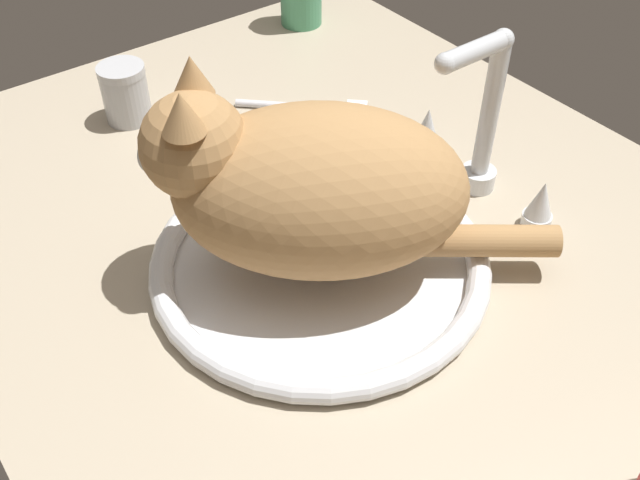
# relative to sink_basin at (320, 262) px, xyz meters

# --- Properties ---
(countertop) EXTENTS (1.11, 0.78, 0.03)m
(countertop) POSITION_rel_sink_basin_xyz_m (0.02, 0.06, -0.03)
(countertop) COLOR #B7A88E
(countertop) RESTS_ON ground
(sink_basin) EXTENTS (0.34, 0.34, 0.02)m
(sink_basin) POSITION_rel_sink_basin_xyz_m (0.00, 0.00, 0.00)
(sink_basin) COLOR white
(sink_basin) RESTS_ON countertop
(faucet) EXTENTS (0.21, 0.11, 0.19)m
(faucet) POSITION_rel_sink_basin_xyz_m (0.00, 0.22, 0.07)
(faucet) COLOR silver
(faucet) RESTS_ON countertop
(cat) EXTENTS (0.31, 0.36, 0.20)m
(cat) POSITION_rel_sink_basin_xyz_m (-0.01, -0.01, 0.10)
(cat) COLOR tan
(cat) RESTS_ON sink_basin
(metal_jar) EXTENTS (0.06, 0.06, 0.07)m
(metal_jar) POSITION_rel_sink_basin_xyz_m (-0.37, -0.03, 0.03)
(metal_jar) COLOR #B2B5BA
(metal_jar) RESTS_ON countertop
(toothbrush) EXTENTS (0.13, 0.13, 0.02)m
(toothbrush) POSITION_rel_sink_basin_xyz_m (-0.25, 0.16, -0.00)
(toothbrush) COLOR silver
(toothbrush) RESTS_ON countertop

